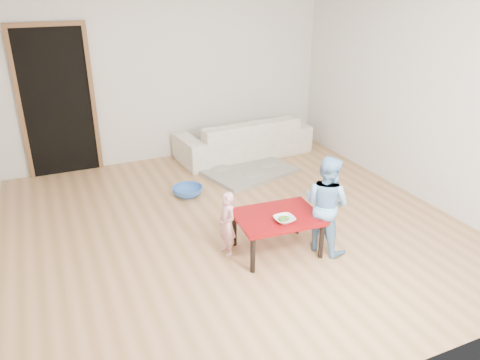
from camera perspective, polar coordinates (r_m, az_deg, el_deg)
floor at (r=5.45m, az=-0.85°, el=-5.50°), size 5.00×5.00×0.01m
back_wall at (r=7.26m, az=-8.86°, el=12.60°), size 5.00×0.02×2.60m
right_wall at (r=6.33m, az=20.72°, el=9.77°), size 0.02×5.00×2.60m
doorway at (r=7.07m, az=-21.38°, el=8.68°), size 1.02×0.08×2.11m
sofa at (r=7.45m, az=0.44°, el=5.25°), size 2.16×0.98×0.62m
cushion at (r=7.05m, az=-2.38°, el=5.45°), size 0.46×0.42×0.11m
red_table at (r=4.88m, az=4.52°, el=-6.49°), size 0.89×0.69×0.42m
bowl at (r=4.65m, az=5.44°, el=-4.82°), size 0.20×0.20×0.05m
broccoli at (r=4.65m, az=5.44°, el=-4.79°), size 0.12×0.12×0.06m
child_pink at (r=4.77m, az=-1.61°, el=-5.36°), size 0.20×0.27×0.69m
child_blue at (r=4.85m, az=10.47°, el=-2.91°), size 0.57×0.62×1.04m
basin at (r=6.17m, az=-6.41°, el=-1.38°), size 0.40×0.40×0.12m
blanket at (r=6.90m, az=0.73°, el=1.28°), size 1.46×1.31×0.06m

